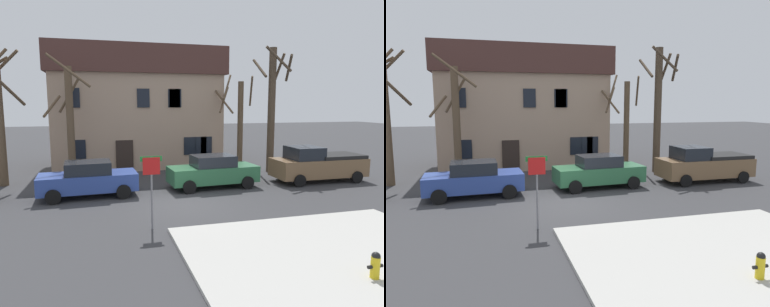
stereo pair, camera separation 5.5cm
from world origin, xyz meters
TOP-DOWN VIEW (x-y plane):
  - ground_plane at (0.00, 0.00)m, footprint 120.00×120.00m
  - sidewalk_slab at (3.08, -6.89)m, footprint 8.66×7.63m
  - building_main at (-0.76, 11.53)m, footprint 11.81×7.27m
  - tree_bare_mid at (-5.07, 6.44)m, footprint 2.64×2.64m
  - tree_bare_far at (5.55, 7.10)m, footprint 2.56×3.04m
  - tree_bare_end at (7.32, 5.83)m, footprint 2.37×2.31m
  - car_blue_sedan at (-4.04, 2.45)m, footprint 4.64×2.25m
  - car_green_sedan at (2.32, 2.70)m, footprint 4.81×2.25m
  - pickup_truck_brown at (8.62, 2.59)m, footprint 5.33×2.24m
  - fire_hydrant at (3.08, -7.85)m, footprint 0.42×0.22m
  - street_sign_pole at (-1.73, -2.73)m, footprint 0.76×0.07m

SIDE VIEW (x-z plane):
  - ground_plane at x=0.00m, z-range 0.00..0.00m
  - sidewalk_slab at x=3.08m, z-range 0.00..0.12m
  - fire_hydrant at x=3.08m, z-range 0.13..0.81m
  - car_blue_sedan at x=-4.04m, z-range 0.00..1.72m
  - car_green_sedan at x=2.32m, z-range 0.00..1.74m
  - pickup_truck_brown at x=8.62m, z-range -0.03..2.00m
  - street_sign_pole at x=-1.73m, z-range 0.53..3.16m
  - tree_bare_far at x=5.55m, z-range 0.10..6.52m
  - tree_bare_mid at x=-5.07m, z-range -0.03..7.03m
  - building_main at x=-0.76m, z-range 0.08..8.34m
  - tree_bare_end at x=7.32m, z-range 0.33..8.27m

